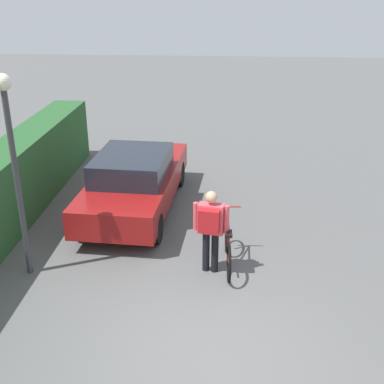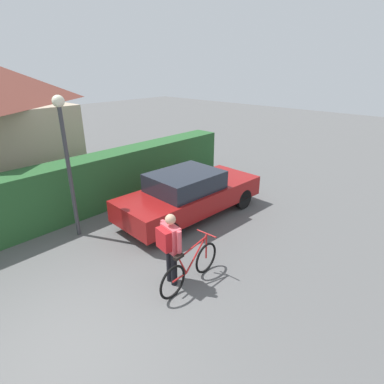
% 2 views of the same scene
% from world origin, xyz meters
% --- Properties ---
extents(ground_plane, '(60.00, 60.00, 0.00)m').
position_xyz_m(ground_plane, '(0.00, 0.00, 0.00)').
color(ground_plane, '#565656').
extents(parked_car_near, '(4.61, 1.97, 1.42)m').
position_xyz_m(parked_car_near, '(4.90, 1.87, 0.73)').
color(parked_car_near, maroon).
rests_on(parked_car_near, ground).
extents(bicycle, '(1.76, 0.50, 0.97)m').
position_xyz_m(bicycle, '(2.63, -0.26, 0.39)').
color(bicycle, black).
rests_on(bicycle, ground).
extents(person_rider, '(0.40, 0.64, 1.58)m').
position_xyz_m(person_rider, '(2.37, 0.05, 0.95)').
color(person_rider, black).
rests_on(person_rider, ground).
extents(street_lamp, '(0.28, 0.28, 3.60)m').
position_xyz_m(street_lamp, '(2.09, 3.33, 2.38)').
color(street_lamp, '#38383D').
rests_on(street_lamp, ground).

